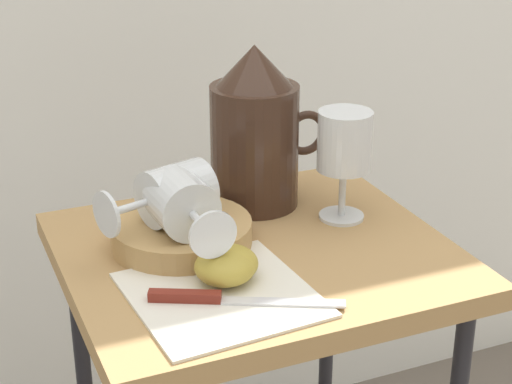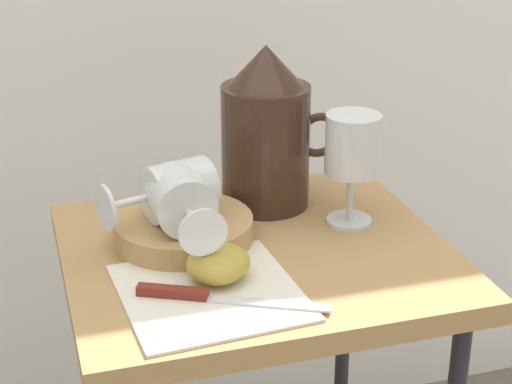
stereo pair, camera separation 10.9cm
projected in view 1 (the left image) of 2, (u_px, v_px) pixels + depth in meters
The scene contains 10 objects.
table at pixel (256, 305), 1.16m from camera, with size 0.50×0.44×0.73m.
linen_napkin at pixel (221, 295), 1.01m from camera, with size 0.21×0.21×0.00m, color silver.
basket_tray at pixel (182, 233), 1.12m from camera, with size 0.19×0.19×0.04m, color tan.
pitcher at pixel (255, 142), 1.22m from camera, with size 0.18×0.13×0.24m.
wine_glass_upright at pixel (344, 147), 1.17m from camera, with size 0.08×0.08×0.16m.
wine_glass_tipped_near at pixel (174, 194), 1.10m from camera, with size 0.16×0.11×0.08m.
wine_glass_tipped_far at pixel (183, 205), 1.07m from camera, with size 0.08×0.14×0.08m.
apple_half_left at pixel (225, 267), 1.02m from camera, with size 0.07×0.07×0.04m, color #B29938.
apple_half_right at pixel (228, 264), 1.03m from camera, with size 0.07×0.07×0.04m, color #B29938.
knife at pixel (217, 298), 0.99m from camera, with size 0.21×0.11×0.01m.
Camera 1 is at (-0.39, -0.92, 1.24)m, focal length 59.78 mm.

